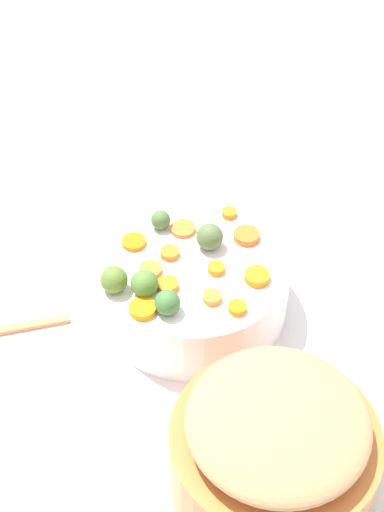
{
  "coord_description": "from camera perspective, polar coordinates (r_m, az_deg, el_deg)",
  "views": [
    {
      "loc": [
        0.61,
        0.48,
        0.9
      ],
      "look_at": [
        0.01,
        -0.0,
        0.13
      ],
      "focal_mm": 51.95,
      "sensor_mm": 36.0,
      "label": 1
    }
  ],
  "objects": [
    {
      "name": "carrot_slice_3",
      "position": [
        1.08,
        1.9,
        -0.95
      ],
      "size": [
        0.03,
        0.03,
        0.01
      ],
      "primitive_type": "cylinder",
      "rotation": [
        0.0,
        0.0,
        3.22
      ],
      "color": "orange",
      "rests_on": "serving_bowl_carrots"
    },
    {
      "name": "carrot_slice_2",
      "position": [
        1.17,
        2.89,
        3.31
      ],
      "size": [
        0.03,
        0.03,
        0.01
      ],
      "primitive_type": "cylinder",
      "rotation": [
        0.0,
        0.0,
        5.27
      ],
      "color": "orange",
      "rests_on": "serving_bowl_carrots"
    },
    {
      "name": "tabletop",
      "position": [
        1.18,
        0.24,
        -4.04
      ],
      "size": [
        2.4,
        2.4,
        0.02
      ],
      "primitive_type": "cube",
      "color": "white",
      "rests_on": "ground"
    },
    {
      "name": "stuffing_mound",
      "position": [
        0.89,
        6.63,
        -12.57
      ],
      "size": [
        0.22,
        0.22,
        0.05
      ],
      "primitive_type": "ellipsoid",
      "color": "tan",
      "rests_on": "metal_pot"
    },
    {
      "name": "carrot_slice_7",
      "position": [
        1.14,
        -0.69,
        2.11
      ],
      "size": [
        0.05,
        0.05,
        0.01
      ],
      "primitive_type": "cylinder",
      "rotation": [
        0.0,
        0.0,
        4.21
      ],
      "color": "orange",
      "rests_on": "serving_bowl_carrots"
    },
    {
      "name": "brussels_sprout_0",
      "position": [
        1.05,
        -6.03,
        -1.82
      ],
      "size": [
        0.04,
        0.04,
        0.04
      ],
      "primitive_type": "sphere",
      "color": "olive",
      "rests_on": "serving_bowl_carrots"
    },
    {
      "name": "brussels_sprout_1",
      "position": [
        1.14,
        -2.43,
        2.79
      ],
      "size": [
        0.03,
        0.03,
        0.03
      ],
      "primitive_type": "sphere",
      "color": "#4C6D38",
      "rests_on": "serving_bowl_carrots"
    },
    {
      "name": "carrot_slice_0",
      "position": [
        1.1,
        -1.73,
        0.23
      ],
      "size": [
        0.04,
        0.04,
        0.01
      ],
      "primitive_type": "cylinder",
      "rotation": [
        0.0,
        0.0,
        0.58
      ],
      "color": "orange",
      "rests_on": "serving_bowl_carrots"
    },
    {
      "name": "brussels_sprout_4",
      "position": [
        1.1,
        1.35,
        1.5
      ],
      "size": [
        0.04,
        0.04,
        0.04
      ],
      "primitive_type": "sphere",
      "color": "#576D3F",
      "rests_on": "serving_bowl_carrots"
    },
    {
      "name": "carrot_slice_6",
      "position": [
        1.03,
        -3.82,
        -4.07
      ],
      "size": [
        0.05,
        0.05,
        0.01
      ],
      "primitive_type": "cylinder",
      "rotation": [
        0.0,
        0.0,
        1.2
      ],
      "color": "orange",
      "rests_on": "serving_bowl_carrots"
    },
    {
      "name": "brussels_sprout_3",
      "position": [
        1.02,
        -1.91,
        -3.6
      ],
      "size": [
        0.04,
        0.04,
        0.04
      ],
      "primitive_type": "sphere",
      "color": "#437639",
      "rests_on": "serving_bowl_carrots"
    },
    {
      "name": "carrot_slice_10",
      "position": [
        1.03,
        3.51,
        -4.01
      ],
      "size": [
        0.03,
        0.03,
        0.01
      ],
      "primitive_type": "cylinder",
      "rotation": [
        0.0,
        0.0,
        4.83
      ],
      "color": "orange",
      "rests_on": "serving_bowl_carrots"
    },
    {
      "name": "carrot_slice_5",
      "position": [
        1.12,
        -4.49,
        1.07
      ],
      "size": [
        0.04,
        0.04,
        0.01
      ],
      "primitive_type": "cylinder",
      "rotation": [
        0.0,
        0.0,
        1.44
      ],
      "color": "orange",
      "rests_on": "serving_bowl_carrots"
    },
    {
      "name": "carrot_slice_8",
      "position": [
        1.08,
        -3.2,
        -1.08
      ],
      "size": [
        0.04,
        0.04,
        0.01
      ],
      "primitive_type": "cylinder",
      "rotation": [
        0.0,
        0.0,
        1.8
      ],
      "color": "orange",
      "rests_on": "serving_bowl_carrots"
    },
    {
      "name": "carrot_slice_1",
      "position": [
        1.04,
        1.56,
        -3.21
      ],
      "size": [
        0.03,
        0.03,
        0.01
      ],
      "primitive_type": "cylinder",
      "rotation": [
        0.0,
        0.0,
        3.09
      ],
      "color": "orange",
      "rests_on": "serving_bowl_carrots"
    },
    {
      "name": "carrot_slice_11",
      "position": [
        1.07,
        5.03,
        -1.59
      ],
      "size": [
        0.05,
        0.05,
        0.01
      ],
      "primitive_type": "cylinder",
      "rotation": [
        0.0,
        0.0,
        0.36
      ],
      "color": "orange",
      "rests_on": "serving_bowl_carrots"
    },
    {
      "name": "serving_bowl_carrots",
      "position": [
        1.13,
        0.0,
        -2.17
      ],
      "size": [
        0.29,
        0.29,
        0.1
      ],
      "primitive_type": "cylinder",
      "color": "white",
      "rests_on": "tabletop"
    },
    {
      "name": "carrot_slice_9",
      "position": [
        1.13,
        4.22,
        1.56
      ],
      "size": [
        0.06,
        0.06,
        0.01
      ],
      "primitive_type": "cylinder",
      "rotation": [
        0.0,
        0.0,
        2.45
      ],
      "color": "orange",
      "rests_on": "serving_bowl_carrots"
    },
    {
      "name": "carrot_slice_4",
      "position": [
        1.05,
        -1.91,
        -2.27
      ],
      "size": [
        0.04,
        0.04,
        0.01
      ],
      "primitive_type": "cylinder",
      "rotation": [
        0.0,
        0.0,
        5.17
      ],
      "color": "orange",
      "rests_on": "serving_bowl_carrots"
    },
    {
      "name": "brussels_sprout_2",
      "position": [
        1.04,
        -3.69,
        -2.12
      ],
      "size": [
        0.04,
        0.04,
        0.04
      ],
      "primitive_type": "sphere",
      "color": "#548134",
      "rests_on": "serving_bowl_carrots"
    },
    {
      "name": "metal_pot",
      "position": [
        0.95,
        6.22,
        -15.22
      ],
      "size": [
        0.26,
        0.26,
        0.11
      ],
      "primitive_type": "cylinder",
      "color": "#CD7336",
      "rests_on": "tabletop"
    }
  ]
}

